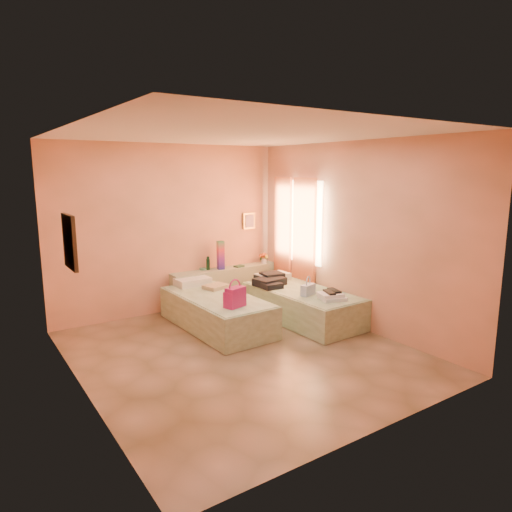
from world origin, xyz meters
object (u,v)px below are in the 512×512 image
Objects in this scene: water_bottle at (208,264)px; bed_right at (302,305)px; magenta_handbag at (235,297)px; towel_stack at (332,296)px; flower_vase at (264,257)px; bed_left at (217,312)px; green_book at (239,266)px; blue_handbag at (308,290)px; headboard_ledge at (226,286)px.

bed_right is at bearing -61.19° from water_bottle.
magenta_handbag is (-1.36, -0.17, 0.39)m from bed_right.
flower_vase is at bearing 82.84° from towel_stack.
flower_vase reaches higher than bed_left.
magenta_handbag is (-0.06, -0.63, 0.39)m from bed_left.
bed_left is 1.49m from green_book.
towel_stack is at bearing -88.03° from blue_handbag.
green_book is at bearing -9.43° from water_bottle.
green_book is at bearing 97.75° from towel_stack.
water_bottle reaches higher than headboard_ledge.
magenta_handbag is at bearing -135.03° from flower_vase.
flower_vase is 2.32m from magenta_handbag.
blue_handbag is at bearing -77.27° from headboard_ledge.
blue_handbag reaches higher than headboard_ledge.
blue_handbag is (-0.12, -0.28, 0.33)m from bed_right.
headboard_ledge is 9.08× the size of water_bottle.
flower_vase reaches higher than green_book.
water_bottle is at bearing 111.31° from towel_stack.
magenta_handbag is 1.46m from towel_stack.
bed_right is at bearing -100.83° from flower_vase.
green_book is 1.96m from magenta_handbag.
magenta_handbag is at bearing -106.31° from water_bottle.
green_book is at bearing 42.80° from bed_left.
bed_left is at bearing 67.56° from magenta_handbag.
flower_vase is at bearing 60.14° from blue_handbag.
flower_vase is 1.80m from blue_handbag.
headboard_ledge is at bearing 176.82° from flower_vase.
bed_left is 1.95m from flower_vase.
water_bottle is 0.94× the size of flower_vase.
magenta_handbag is at bearing 158.35° from blue_handbag.
towel_stack is (0.13, -0.39, -0.03)m from blue_handbag.
magenta_handbag is (-1.08, -1.63, -0.02)m from green_book.
headboard_ledge is 1.85m from blue_handbag.
bed_left is 11.85× the size of green_book.
water_bottle reaches higher than blue_handbag.
towel_stack is at bearing -90.36° from bed_right.
green_book is 0.70× the size of flower_vase.
green_book is at bearing 39.13° from magenta_handbag.
magenta_handbag reaches higher than headboard_ledge.
water_bottle is (-0.85, 1.55, 0.51)m from bed_right.
bed_left is 8.34× the size of flower_vase.
bed_left is 1.43m from blue_handbag.
headboard_ledge is 1.91m from magenta_handbag.
water_bottle is 0.64× the size of towel_stack.
blue_handbag is (1.18, -0.74, 0.33)m from bed_left.
towel_stack is (-0.27, -2.13, -0.22)m from flower_vase.
blue_handbag is at bearing -33.37° from bed_left.
bed_left is 6.62× the size of magenta_handbag.
headboard_ledge is 0.92m from flower_vase.
magenta_handbag is at bearing -116.38° from headboard_ledge.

